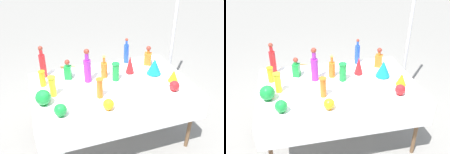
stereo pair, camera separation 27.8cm
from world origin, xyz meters
TOP-DOWN VIEW (x-y plane):
  - ground_plane at (0.00, 0.00)m, footprint 40.00×40.00m
  - display_table at (0.00, -0.03)m, footprint 1.78×1.14m
  - tall_bottle_0 at (0.36, 0.48)m, footprint 0.06×0.06m
  - tall_bottle_1 at (-0.71, 0.43)m, footprint 0.07×0.07m
  - tall_bottle_2 at (-0.03, 0.19)m, footprint 0.08×0.08m
  - tall_bottle_3 at (-0.24, 0.16)m, footprint 0.08×0.08m
  - square_decanter_0 at (-0.44, 0.30)m, footprint 0.10×0.10m
  - square_decanter_1 at (0.60, 0.33)m, footprint 0.12×0.12m
  - slender_vase_0 at (-0.74, 0.23)m, footprint 0.07×0.07m
  - slender_vase_1 at (0.07, 0.08)m, footprint 0.09×0.09m
  - slender_vase_2 at (-0.66, -0.01)m, footprint 0.08×0.08m
  - slender_vase_3 at (-0.20, -0.20)m, footprint 0.08×0.08m
  - fluted_vase_0 at (0.30, 0.19)m, footprint 0.11×0.11m
  - fluted_vase_1 at (0.56, 0.07)m, footprint 0.18×0.18m
  - fluted_vase_2 at (0.69, -0.16)m, footprint 0.12×0.12m
  - round_bowl_0 at (-0.63, -0.38)m, footprint 0.12×0.12m
  - round_bowl_1 at (0.60, -0.34)m, footprint 0.11×0.11m
  - round_bowl_2 at (-0.77, -0.14)m, footprint 0.16×0.16m
  - round_bowl_3 at (-0.18, -0.43)m, footprint 0.11×0.11m
  - price_tag_left at (0.36, -0.51)m, footprint 0.06×0.02m
  - price_tag_center at (-0.02, -0.47)m, footprint 0.05×0.02m
  - price_tag_right at (0.53, -0.52)m, footprint 0.05×0.02m
  - cardboard_box_behind_left at (-0.23, 1.15)m, footprint 0.52×0.44m
  - canopy_pole at (1.14, 0.63)m, footprint 0.18×0.18m

SIDE VIEW (x-z plane):
  - ground_plane at x=0.00m, z-range 0.00..0.00m
  - cardboard_box_behind_left at x=-0.23m, z-range -0.04..0.41m
  - display_table at x=0.00m, z-range 0.33..1.09m
  - price_tag_left at x=0.36m, z-range 0.76..0.80m
  - price_tag_right at x=0.53m, z-range 0.76..0.80m
  - price_tag_center at x=-0.02m, z-range 0.76..0.80m
  - round_bowl_3 at x=-0.18m, z-range 0.76..0.88m
  - round_bowl_1 at x=0.60m, z-range 0.76..0.88m
  - round_bowl_0 at x=-0.63m, z-range 0.76..0.89m
  - fluted_vase_2 at x=0.69m, z-range 0.76..0.91m
  - round_bowl_2 at x=-0.77m, z-range 0.76..0.93m
  - slender_vase_0 at x=-0.74m, z-range 0.77..0.95m
  - square_decanter_1 at x=0.60m, z-range 0.74..0.99m
  - fluted_vase_1 at x=0.56m, z-range 0.76..0.97m
  - square_decanter_0 at x=-0.44m, z-range 0.74..0.99m
  - tall_bottle_2 at x=-0.03m, z-range 0.72..1.01m
  - fluted_vase_0 at x=0.30m, z-range 0.76..0.98m
  - slender_vase_1 at x=0.07m, z-range 0.77..0.98m
  - slender_vase_3 at x=-0.20m, z-range 0.77..0.99m
  - slender_vase_2 at x=-0.66m, z-range 0.77..1.00m
  - tall_bottle_0 at x=0.36m, z-range 0.73..1.07m
  - tall_bottle_1 at x=-0.71m, z-range 0.74..1.13m
  - tall_bottle_3 at x=-0.24m, z-range 0.73..1.14m
  - canopy_pole at x=1.14m, z-range -0.26..2.26m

